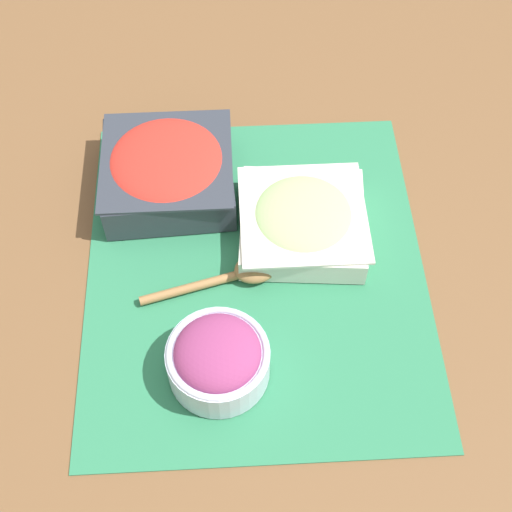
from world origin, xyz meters
name	(u,v)px	position (x,y,z in m)	size (l,w,h in m)	color
ground_plane	(256,270)	(0.00, 0.00, 0.00)	(3.00, 3.00, 0.00)	brown
placemat	(256,269)	(0.00, 0.00, 0.00)	(0.52, 0.45, 0.00)	#2D7A51
onion_bowl	(218,358)	(0.15, -0.05, 0.04)	(0.12, 0.12, 0.07)	silver
cucumber_bowl	(303,220)	(-0.06, 0.07, 0.03)	(0.18, 0.18, 0.05)	silver
tomato_bowl	(168,169)	(-0.15, -0.12, 0.04)	(0.19, 0.19, 0.07)	#333842
wooden_spoon	(239,273)	(0.01, -0.02, 0.01)	(0.07, 0.18, 0.02)	#9E7042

